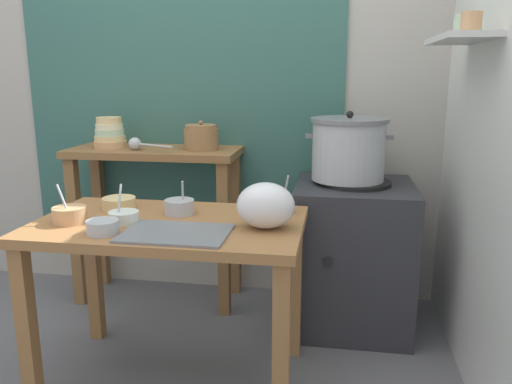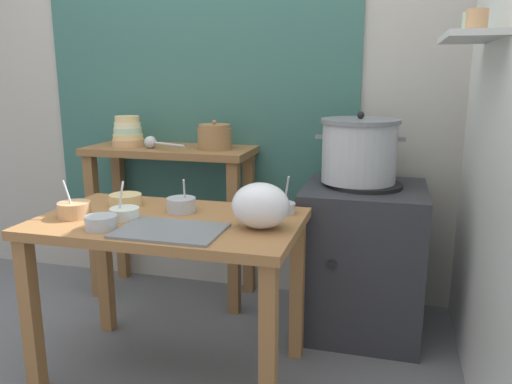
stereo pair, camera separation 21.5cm
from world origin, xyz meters
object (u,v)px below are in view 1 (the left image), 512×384
prep_bowl_1 (282,206)px  prep_bowl_4 (103,226)px  clay_pot (201,138)px  serving_tray (176,233)px  bowl_stack_enamel (110,134)px  ladle (137,144)px  prep_bowl_0 (179,206)px  prep_bowl_2 (70,214)px  prep_table (170,246)px  back_shelf_table (156,187)px  steamer_pot (349,149)px  plastic_bag (266,206)px  stove_block (352,254)px  prep_bowl_3 (124,217)px  prep_bowl_5 (119,203)px

prep_bowl_1 → prep_bowl_4: prep_bowl_1 is taller
clay_pot → serving_tray: (0.16, -0.95, -0.24)m
bowl_stack_enamel → ladle: (0.18, -0.06, -0.04)m
prep_bowl_0 → prep_bowl_2: 0.45m
bowl_stack_enamel → serving_tray: bowl_stack_enamel is taller
prep_table → prep_bowl_2: prep_bowl_2 is taller
back_shelf_table → steamer_pot: steamer_pot is taller
plastic_bag → prep_bowl_1: bearing=81.0°
steamer_pot → prep_bowl_0: size_ratio=2.92×
back_shelf_table → stove_block: bearing=-6.7°
prep_bowl_1 → plastic_bag: bearing=-99.0°
serving_tray → prep_bowl_1: 0.52m
stove_block → ladle: size_ratio=2.75×
ladle → prep_bowl_3: size_ratio=1.81×
plastic_bag → prep_bowl_0: plastic_bag is taller
prep_table → prep_bowl_0: 0.18m
prep_bowl_2 → prep_bowl_5: 0.26m
back_shelf_table → prep_bowl_5: size_ratio=6.55×
serving_tray → bowl_stack_enamel: bearing=126.1°
back_shelf_table → prep_bowl_1: (0.79, -0.57, 0.07)m
stove_block → plastic_bag: (-0.36, -0.69, 0.43)m
back_shelf_table → clay_pot: size_ratio=5.08×
plastic_bag → prep_bowl_0: bearing=160.2°
bowl_stack_enamel → prep_bowl_2: size_ratio=1.16×
prep_table → prep_bowl_3: size_ratio=7.04×
prep_table → serving_tray: bearing=-63.6°
prep_table → prep_bowl_1: 0.51m
prep_table → clay_pot: bearing=95.2°
bowl_stack_enamel → prep_table: bearing=-52.1°
plastic_bag → prep_bowl_5: bearing=165.3°
back_shelf_table → steamer_pot: bearing=-5.8°
prep_bowl_3 → plastic_bag: bearing=2.6°
steamer_pot → prep_bowl_2: steamer_pot is taller
prep_bowl_4 → prep_bowl_0: bearing=57.5°
prep_bowl_0 → prep_bowl_2: (-0.40, -0.20, 0.00)m
serving_tray → prep_bowl_4: size_ratio=3.25×
back_shelf_table → bowl_stack_enamel: 0.39m
back_shelf_table → ladle: size_ratio=3.39×
prep_bowl_1 → steamer_pot: bearing=58.5°
back_shelf_table → prep_bowl_1: bearing=-36.0°
back_shelf_table → prep_bowl_2: (-0.04, -0.87, 0.08)m
plastic_bag → prep_bowl_2: (-0.80, -0.05, -0.06)m
clay_pot → plastic_bag: clay_pot is taller
bowl_stack_enamel → prep_bowl_3: bowl_stack_enamel is taller
ladle → prep_bowl_4: bearing=-76.0°
prep_bowl_2 → prep_table: bearing=12.7°
serving_tray → prep_bowl_4: 0.28m
clay_pot → prep_table: bearing=-84.8°
prep_bowl_3 → prep_bowl_1: bearing=23.5°
stove_block → prep_bowl_0: prep_bowl_0 is taller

